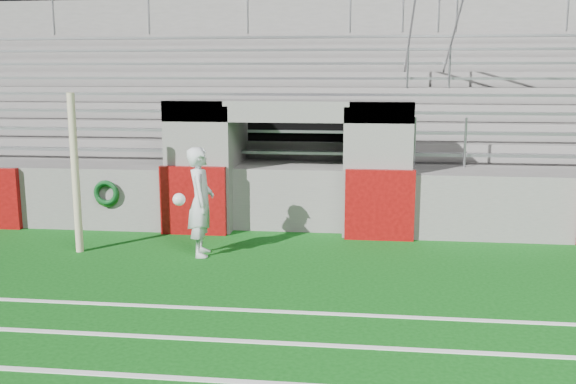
# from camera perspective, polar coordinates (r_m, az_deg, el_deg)

# --- Properties ---
(ground) EXTENTS (90.00, 90.00, 0.00)m
(ground) POSITION_cam_1_polar(r_m,az_deg,el_deg) (9.64, -2.48, -8.37)
(ground) COLOR #0C4B10
(ground) RESTS_ON ground
(field_post) EXTENTS (0.13, 0.13, 2.80)m
(field_post) POSITION_cam_1_polar(r_m,az_deg,el_deg) (11.74, -18.38, 1.55)
(field_post) COLOR beige
(field_post) RESTS_ON ground
(stadium_structure) EXTENTS (26.00, 8.48, 5.42)m
(stadium_structure) POSITION_cam_1_polar(r_m,az_deg,el_deg) (17.11, 1.81, 5.05)
(stadium_structure) COLOR slate
(stadium_structure) RESTS_ON ground
(goalkeeper_with_ball) EXTENTS (0.73, 0.76, 1.89)m
(goalkeeper_with_ball) POSITION_cam_1_polar(r_m,az_deg,el_deg) (11.10, -7.79, -0.86)
(goalkeeper_with_ball) COLOR silver
(goalkeeper_with_ball) RESTS_ON ground
(hose_coil) EXTENTS (0.52, 0.15, 0.55)m
(hose_coil) POSITION_cam_1_polar(r_m,az_deg,el_deg) (13.15, -15.84, -0.14)
(hose_coil) COLOR #0C3B0B
(hose_coil) RESTS_ON ground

